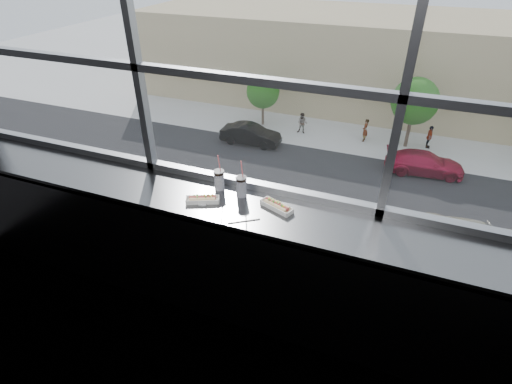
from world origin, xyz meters
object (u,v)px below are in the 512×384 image
(tree_left, at_px, (263,92))
(wrapper, at_px, (202,204))
(pedestrian_a, at_px, (302,121))
(tree_center, at_px, (415,101))
(car_near_d, at_px, (479,237))
(hotdog_tray_right, at_px, (277,206))
(car_near_b, at_px, (265,194))
(car_near_a, at_px, (141,169))
(soda_cup_left, at_px, (219,179))
(soda_cup_right, at_px, (241,185))
(car_far_a, at_px, (251,131))
(car_near_c, at_px, (381,218))
(loose_straw, at_px, (244,221))
(pedestrian_b, at_px, (365,128))
(car_far_b, at_px, (425,160))
(hotdog_tray_left, at_px, (203,199))
(pedestrian_c, at_px, (430,135))

(tree_left, bearing_deg, wrapper, -70.73)
(pedestrian_a, relative_size, tree_center, 0.39)
(tree_center, bearing_deg, car_near_d, -71.12)
(hotdog_tray_right, relative_size, tree_left, 0.06)
(car_near_d, xyz_separation_m, car_near_b, (-11.46, 0.00, -0.08))
(tree_center, bearing_deg, pedestrian_a, -176.21)
(hotdog_tray_right, relative_size, car_near_a, 0.05)
(car_near_a, bearing_deg, car_near_b, -86.43)
(soda_cup_left, bearing_deg, soda_cup_right, -8.22)
(car_far_a, distance_m, car_near_b, 8.98)
(soda_cup_left, distance_m, wrapper, 0.28)
(car_near_d, xyz_separation_m, car_near_c, (-4.79, 0.00, -0.07))
(soda_cup_right, height_order, loose_straw, soda_cup_right)
(tree_center, bearing_deg, pedestrian_b, -176.64)
(soda_cup_left, relative_size, car_far_b, 0.05)
(soda_cup_right, distance_m, car_near_a, 24.24)
(wrapper, relative_size, car_near_b, 0.01)
(car_near_d, relative_size, tree_center, 1.24)
(pedestrian_b, relative_size, pedestrian_a, 1.05)
(tree_left, bearing_deg, hotdog_tray_right, -69.63)
(wrapper, relative_size, pedestrian_a, 0.04)
(pedestrian_b, xyz_separation_m, pedestrian_a, (-5.05, -0.36, -0.05))
(hotdog_tray_left, height_order, car_near_b, hotdog_tray_left)
(car_near_d, distance_m, car_near_a, 20.09)
(loose_straw, height_order, car_far_b, loose_straw)
(car_far_a, relative_size, pedestrian_c, 2.89)
(pedestrian_b, bearing_deg, hotdog_tray_right, 3.56)
(wrapper, bearing_deg, pedestrian_a, 102.63)
(pedestrian_b, height_order, tree_left, tree_left)
(loose_straw, relative_size, tree_left, 0.06)
(car_near_c, xyz_separation_m, pedestrian_c, (2.27, 12.33, 0.00))
(car_near_b, relative_size, pedestrian_c, 2.90)
(hotdog_tray_right, xyz_separation_m, pedestrian_a, (-6.79, 27.67, -11.04))
(car_near_a, relative_size, pedestrian_c, 2.73)
(loose_straw, bearing_deg, hotdog_tray_right, 20.66)
(loose_straw, height_order, wrapper, wrapper)
(tree_left, relative_size, tree_center, 0.80)
(soda_cup_left, distance_m, pedestrian_a, 30.38)
(soda_cup_left, distance_m, car_near_c, 19.60)
(car_near_a, relative_size, car_near_c, 0.93)
(pedestrian_c, relative_size, tree_left, 0.49)
(car_near_a, height_order, car_near_c, car_near_c)
(wrapper, bearing_deg, car_near_d, 69.56)
(soda_cup_right, height_order, car_near_c, soda_cup_right)
(pedestrian_a, bearing_deg, soda_cup_left, -77.21)
(tree_left, bearing_deg, car_far_a, -83.19)
(pedestrian_a, xyz_separation_m, tree_left, (-3.69, 0.55, 1.86))
(loose_straw, bearing_deg, car_far_b, 48.65)
(wrapper, relative_size, tree_center, 0.02)
(car_near_c, xyz_separation_m, tree_center, (0.68, 12.00, 2.57))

